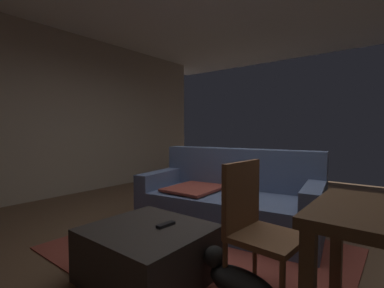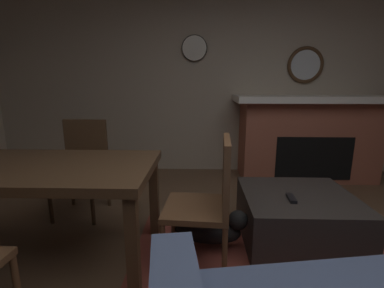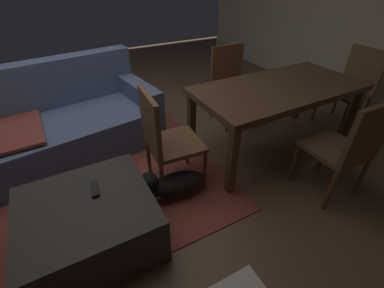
{
  "view_description": "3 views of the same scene",
  "coord_description": "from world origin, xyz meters",
  "views": [
    {
      "loc": [
        1.22,
        -2.43,
        1.16
      ],
      "look_at": [
        0.15,
        -1.08,
        1.07
      ],
      "focal_mm": 25.25,
      "sensor_mm": 36.0,
      "label": 1
    },
    {
      "loc": [
        0.48,
        1.01,
        1.27
      ],
      "look_at": [
        0.56,
        -1.41,
        0.73
      ],
      "focal_mm": 24.95,
      "sensor_mm": 36.0,
      "label": 2
    },
    {
      "loc": [
        -0.26,
        -2.43,
        1.72
      ],
      "look_at": [
        0.46,
        -1.11,
        0.68
      ],
      "focal_mm": 24.4,
      "sensor_mm": 36.0,
      "label": 3
    }
  ],
  "objects": [
    {
      "name": "wall_clock",
      "position": [
        0.57,
        -2.89,
        1.77
      ],
      "size": [
        0.36,
        0.03,
        0.36
      ],
      "color": "silver"
    },
    {
      "name": "ottoman_coffee_table",
      "position": [
        -0.32,
        -1.03,
        0.2
      ],
      "size": [
        0.88,
        0.82,
        0.41
      ],
      "primitive_type": "cube",
      "color": "#2D2826",
      "rests_on": "ground"
    },
    {
      "name": "round_wall_mirror",
      "position": [
        -0.97,
        -2.89,
        1.54
      ],
      "size": [
        0.5,
        0.05,
        0.5
      ],
      "color": "#4C331E"
    },
    {
      "name": "wall_back_fireplace_side",
      "position": [
        0.0,
        -2.98,
        1.44
      ],
      "size": [
        7.49,
        0.12,
        2.88
      ],
      "primitive_type": "cube",
      "color": "#B7A893",
      "rests_on": "ground"
    },
    {
      "name": "fireplace",
      "position": [
        -0.97,
        -2.6,
        0.57
      ],
      "size": [
        2.0,
        0.76,
        1.13
      ],
      "color": "#9E5642",
      "rests_on": "ground"
    },
    {
      "name": "dining_chair_west",
      "position": [
        0.42,
        -0.71,
        0.52
      ],
      "size": [
        0.47,
        0.47,
        0.93
      ],
      "color": "brown",
      "rests_on": "ground"
    },
    {
      "name": "small_dog",
      "position": [
        0.39,
        -0.89,
        0.17
      ],
      "size": [
        0.58,
        0.27,
        0.29
      ],
      "color": "black",
      "rests_on": "ground"
    },
    {
      "name": "dining_chair_south",
      "position": [
        1.66,
        -1.52,
        0.52
      ],
      "size": [
        0.45,
        0.45,
        0.93
      ],
      "color": "#513823",
      "rests_on": "ground"
    },
    {
      "name": "dining_table",
      "position": [
        1.66,
        -0.71,
        0.66
      ],
      "size": [
        1.71,
        0.84,
        0.74
      ],
      "color": "#513823",
      "rests_on": "ground"
    },
    {
      "name": "tv_remote",
      "position": [
        -0.22,
        -0.93,
        0.42
      ],
      "size": [
        0.06,
        0.16,
        0.02
      ],
      "primitive_type": "cube",
      "rotation": [
        0.0,
        0.0,
        -0.08
      ],
      "color": "black",
      "rests_on": "ottoman_coffee_table"
    }
  ]
}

